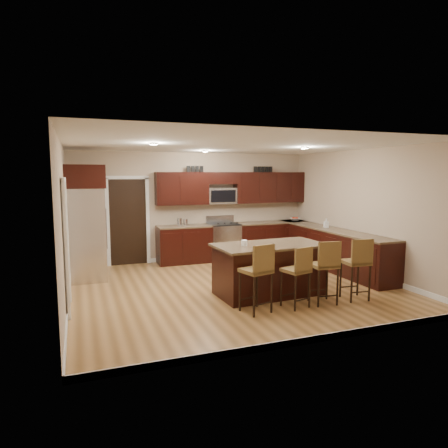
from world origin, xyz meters
name	(u,v)px	position (x,y,z in m)	size (l,w,h in m)	color
floor	(234,287)	(0.00, 0.00, 0.00)	(6.00, 6.00, 0.00)	#9D713E
ceiling	(235,145)	(0.00, 0.00, 2.70)	(6.00, 6.00, 0.00)	silver
wall_back	(194,207)	(0.00, 2.75, 1.35)	(6.00, 6.00, 0.00)	tan
wall_left	(63,224)	(-3.00, 0.00, 1.35)	(5.50, 5.50, 0.00)	tan
wall_right	(364,212)	(3.00, 0.00, 1.35)	(5.50, 5.50, 0.00)	tan
base_cabinets	(285,245)	(1.90, 1.45, 0.46)	(4.02, 3.96, 0.92)	black
upper_cabinets	(235,187)	(1.04, 2.58, 1.84)	(4.00, 0.33, 0.80)	black
range	(223,241)	(0.68, 2.45, 0.47)	(0.76, 0.64, 1.11)	silver
microwave	(221,196)	(0.68, 2.60, 1.62)	(0.76, 0.31, 0.40)	silver
doorway	(128,222)	(-1.65, 2.73, 1.03)	(0.85, 0.03, 2.06)	black
pantry_door	(65,248)	(-2.98, -0.30, 1.02)	(0.03, 0.80, 2.04)	white
letter_decor	(230,169)	(0.90, 2.58, 2.29)	(2.20, 0.03, 0.15)	black
island	(270,271)	(0.44, -0.62, 0.43)	(2.03, 1.15, 0.92)	black
stool_left	(259,270)	(-0.18, -1.47, 0.69)	(0.50, 0.50, 1.10)	brown
stool_mid	(298,270)	(0.53, -1.46, 0.63)	(0.46, 0.46, 1.01)	brown
stool_right	(326,265)	(1.04, -1.47, 0.67)	(0.44, 0.44, 1.08)	brown
refrigerator	(86,221)	(-2.62, 1.66, 1.20)	(0.79, 1.00, 2.35)	silver
floor_mat	(261,261)	(1.47, 1.88, 0.01)	(0.87, 0.58, 0.01)	olive
fruit_bowl	(295,219)	(2.75, 2.45, 0.96)	(0.29, 0.29, 0.07)	silver
soap_bottle	(326,223)	(2.70, 0.94, 1.03)	(0.10, 0.10, 0.21)	#B2B2B2
canister_tall	(179,222)	(-0.46, 2.45, 1.01)	(0.12, 0.12, 0.19)	silver
canister_short	(185,222)	(-0.31, 2.45, 1.00)	(0.11, 0.11, 0.16)	silver
island_jar	(244,243)	(-0.06, -0.62, 0.97)	(0.10, 0.10, 0.10)	white
stool_extra	(358,262)	(1.69, -1.47, 0.67)	(0.44, 0.44, 1.08)	brown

